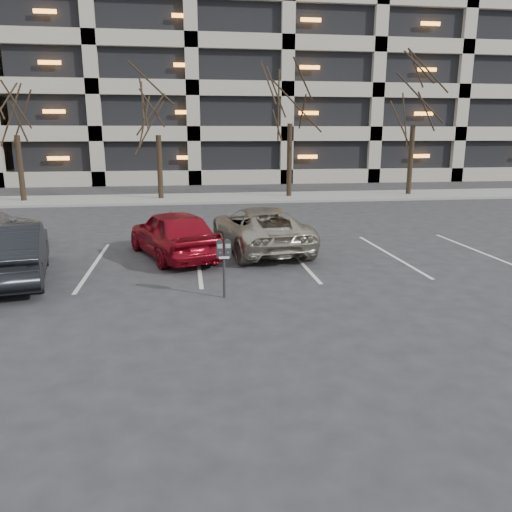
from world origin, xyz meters
name	(u,v)px	position (x,y,z in m)	size (l,w,h in m)	color
ground	(260,283)	(0.00, 0.00, 0.00)	(140.00, 140.00, 0.00)	#28282B
sidewalk	(217,198)	(0.00, 16.00, 0.06)	(80.00, 4.00, 0.12)	gray
stall_lines	(198,261)	(-1.40, 2.30, 0.01)	(16.90, 5.20, 0.00)	silver
parking_garage	(338,66)	(12.00, 33.84, 9.26)	(52.00, 20.00, 19.00)	black
tree_a	(12,92)	(-10.00, 16.00, 5.46)	(3.33, 3.33, 7.56)	black
tree_b	(156,94)	(-3.00, 16.00, 5.47)	(3.33, 3.33, 7.57)	black
tree_c	(291,76)	(4.00, 16.00, 6.44)	(3.92, 3.92, 8.91)	black
tree_d	(416,80)	(11.00, 16.00, 6.31)	(3.84, 3.84, 8.74)	black
parking_meter	(224,254)	(-0.93, -0.94, 0.96)	(0.32, 0.14, 1.25)	black
suv_silver	(260,228)	(0.50, 3.51, 0.66)	(2.84, 5.02, 1.33)	#B3AB99
car_red	(173,233)	(-2.07, 2.90, 0.70)	(1.64, 4.08, 1.39)	maroon
car_dark	(11,252)	(-5.87, 1.08, 0.71)	(1.50, 4.30, 1.42)	black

